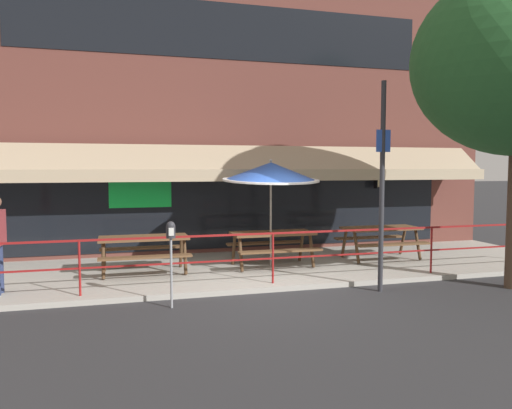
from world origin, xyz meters
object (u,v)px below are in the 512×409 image
object	(u,v)px
picnic_table_right	(381,234)
patio_umbrella_centre	(271,172)
picnic_table_left	(144,244)
street_sign_pole	(382,184)
picnic_table_centre	(272,239)
parking_meter_near	(171,238)

from	to	relation	value
picnic_table_right	patio_umbrella_centre	size ratio (longest dim) A/B	0.76
picnic_table_left	street_sign_pole	distance (m)	4.91
picnic_table_left	street_sign_pole	size ratio (longest dim) A/B	0.47
picnic_table_centre	picnic_table_right	bearing A→B (deg)	3.44
picnic_table_centre	picnic_table_right	xyz separation A→B (m)	(2.77, 0.17, 0.00)
picnic_table_centre	picnic_table_right	size ratio (longest dim) A/B	1.00
picnic_table_left	picnic_table_right	size ratio (longest dim) A/B	1.00
picnic_table_right	picnic_table_left	bearing A→B (deg)	-178.68
picnic_table_left	parking_meter_near	size ratio (longest dim) A/B	1.27
patio_umbrella_centre	street_sign_pole	bearing A→B (deg)	-60.23
picnic_table_left	picnic_table_centre	world-z (taller)	same
patio_umbrella_centre	parking_meter_near	bearing A→B (deg)	-135.07
street_sign_pole	parking_meter_near	bearing A→B (deg)	-179.15
picnic_table_centre	patio_umbrella_centre	size ratio (longest dim) A/B	0.76
picnic_table_right	picnic_table_centre	bearing A→B (deg)	-176.56
patio_umbrella_centre	parking_meter_near	size ratio (longest dim) A/B	1.67
parking_meter_near	street_sign_pole	distance (m)	3.92
street_sign_pole	picnic_table_right	bearing A→B (deg)	60.17
parking_meter_near	picnic_table_left	bearing A→B (deg)	97.38
patio_umbrella_centre	parking_meter_near	distance (m)	3.63
picnic_table_centre	patio_umbrella_centre	bearing A→B (deg)	90.00
picnic_table_right	street_sign_pole	xyz separation A→B (m)	(-1.39, -2.43, 1.27)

